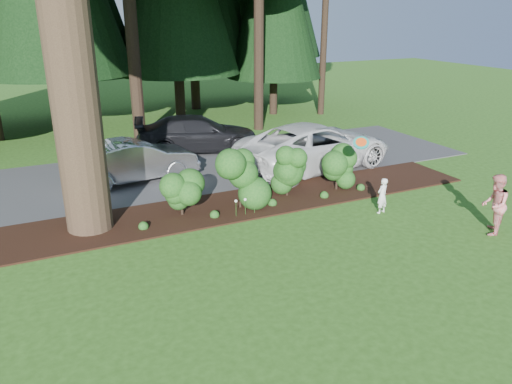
{
  "coord_description": "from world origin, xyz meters",
  "views": [
    {
      "loc": [
        -5.88,
        -10.13,
        5.8
      ],
      "look_at": [
        -0.65,
        0.93,
        1.3
      ],
      "focal_mm": 35.0,
      "sensor_mm": 36.0,
      "label": 1
    }
  ],
  "objects_px": {
    "car_dark_suv": "(198,134)",
    "adult": "(495,205)",
    "child": "(382,196)",
    "car_white_suv": "(315,146)",
    "car_silver_wagon": "(134,161)",
    "frisbee": "(361,143)"
  },
  "relations": [
    {
      "from": "car_silver_wagon",
      "to": "frisbee",
      "type": "distance_m",
      "value": 8.14
    },
    {
      "from": "car_silver_wagon",
      "to": "car_dark_suv",
      "type": "bearing_deg",
      "value": -57.27
    },
    {
      "from": "frisbee",
      "to": "child",
      "type": "bearing_deg",
      "value": 0.61
    },
    {
      "from": "car_silver_wagon",
      "to": "car_dark_suv",
      "type": "height_order",
      "value": "car_dark_suv"
    },
    {
      "from": "car_white_suv",
      "to": "adult",
      "type": "xyz_separation_m",
      "value": [
        1.24,
        -7.16,
        -0.05
      ]
    },
    {
      "from": "car_white_suv",
      "to": "frisbee",
      "type": "distance_m",
      "value": 5.12
    },
    {
      "from": "car_silver_wagon",
      "to": "adult",
      "type": "bearing_deg",
      "value": -144.89
    },
    {
      "from": "car_white_suv",
      "to": "adult",
      "type": "bearing_deg",
      "value": -178.81
    },
    {
      "from": "child",
      "to": "frisbee",
      "type": "height_order",
      "value": "frisbee"
    },
    {
      "from": "car_silver_wagon",
      "to": "adult",
      "type": "xyz_separation_m",
      "value": [
        7.83,
        -8.59,
        0.08
      ]
    },
    {
      "from": "car_silver_wagon",
      "to": "child",
      "type": "distance_m",
      "value": 8.62
    },
    {
      "from": "child",
      "to": "car_white_suv",
      "type": "bearing_deg",
      "value": -111.59
    },
    {
      "from": "car_dark_suv",
      "to": "child",
      "type": "height_order",
      "value": "car_dark_suv"
    },
    {
      "from": "car_silver_wagon",
      "to": "car_dark_suv",
      "type": "relative_size",
      "value": 0.86
    },
    {
      "from": "car_dark_suv",
      "to": "adult",
      "type": "bearing_deg",
      "value": -145.42
    },
    {
      "from": "car_white_suv",
      "to": "adult",
      "type": "height_order",
      "value": "car_white_suv"
    },
    {
      "from": "car_dark_suv",
      "to": "frisbee",
      "type": "height_order",
      "value": "frisbee"
    },
    {
      "from": "car_dark_suv",
      "to": "child",
      "type": "xyz_separation_m",
      "value": [
        2.71,
        -8.93,
        -0.24
      ]
    },
    {
      "from": "car_dark_suv",
      "to": "adult",
      "type": "distance_m",
      "value": 12.25
    },
    {
      "from": "car_silver_wagon",
      "to": "car_white_suv",
      "type": "relative_size",
      "value": 0.72
    },
    {
      "from": "car_dark_suv",
      "to": "child",
      "type": "bearing_deg",
      "value": -150.03
    },
    {
      "from": "car_dark_suv",
      "to": "frisbee",
      "type": "xyz_separation_m",
      "value": [
        1.78,
        -8.94,
        1.5
      ]
    }
  ]
}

